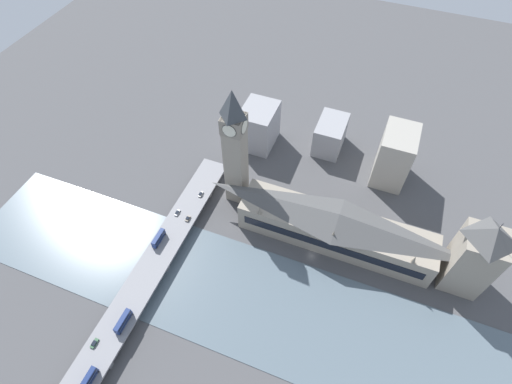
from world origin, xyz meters
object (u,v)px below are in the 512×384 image
object	(u,v)px
road_bridge	(156,261)
car_northbound_lead	(201,194)
parliament_hall	(336,228)
victoria_tower	(475,256)
double_decker_bus_mid	(159,238)
clock_tower	(235,146)
double_decker_bus_rear	(123,321)
double_decker_bus_lead	(88,379)
car_northbound_mid	(188,218)
car_southbound_lead	(94,343)
car_northbound_tail	(177,213)

from	to	relation	value
road_bridge	car_northbound_lead	bearing A→B (deg)	-3.58
parliament_hall	victoria_tower	world-z (taller)	victoria_tower
victoria_tower	double_decker_bus_mid	size ratio (longest dim) A/B	4.85
clock_tower	road_bridge	distance (m)	72.88
road_bridge	victoria_tower	bearing A→B (deg)	-71.60
double_decker_bus_mid	clock_tower	bearing A→B (deg)	-27.45
victoria_tower	double_decker_bus_rear	distance (m)	167.91
double_decker_bus_lead	car_northbound_mid	bearing A→B (deg)	-0.05
double_decker_bus_mid	car_northbound_mid	size ratio (longest dim) A/B	2.79
double_decker_bus_mid	double_decker_bus_rear	world-z (taller)	double_decker_bus_rear
car_southbound_lead	victoria_tower	bearing A→B (deg)	-57.52
car_northbound_lead	double_decker_bus_rear	bearing A→B (deg)	-179.58
victoria_tower	double_decker_bus_mid	distance (m)	157.64
clock_tower	car_northbound_tail	bearing A→B (deg)	139.37
parliament_hall	clock_tower	distance (m)	68.85
double_decker_bus_rear	car_northbound_mid	distance (m)	63.64
parliament_hall	victoria_tower	distance (m)	66.58
double_decker_bus_mid	car_northbound_tail	xyz separation A→B (m)	(19.57, -0.41, -2.04)
clock_tower	road_bridge	xyz separation A→B (m)	(-59.30, 21.23, -36.65)
clock_tower	double_decker_bus_mid	bearing A→B (deg)	152.55
parliament_hall	car_northbound_mid	world-z (taller)	parliament_hall
victoria_tower	car_southbound_lead	distance (m)	181.08
double_decker_bus_lead	double_decker_bus_mid	distance (m)	72.75
clock_tower	double_decker_bus_lead	world-z (taller)	clock_tower
clock_tower	road_bridge	size ratio (longest dim) A/B	0.52
car_northbound_tail	car_southbound_lead	distance (m)	77.98
double_decker_bus_rear	clock_tower	bearing A→B (deg)	-10.66
double_decker_bus_lead	car_northbound_lead	xyz separation A→B (m)	(108.65, 0.88, -2.06)
road_bridge	car_northbound_mid	world-z (taller)	car_northbound_mid
car_northbound_tail	double_decker_bus_lead	bearing A→B (deg)	-175.44
clock_tower	car_northbound_lead	world-z (taller)	clock_tower
clock_tower	car_northbound_mid	distance (m)	49.27
car_northbound_lead	double_decker_bus_mid	bearing A→B (deg)	169.30
parliament_hall	victoria_tower	xyz separation A→B (m)	(0.05, -65.55, 11.68)
double_decker_bus_rear	car_northbound_tail	world-z (taller)	double_decker_bus_rear
clock_tower	double_decker_bus_lead	bearing A→B (deg)	171.80
clock_tower	double_decker_bus_lead	xyz separation A→B (m)	(-120.72, 17.39, -32.75)
road_bridge	car_southbound_lead	bearing A→B (deg)	175.38
double_decker_bus_mid	double_decker_bus_rear	bearing A→B (deg)	-170.68
road_bridge	double_decker_bus_mid	bearing A→B (deg)	19.69
victoria_tower	double_decker_bus_rear	xyz separation A→B (m)	(-83.88, 144.68, -15.11)
parliament_hall	double_decker_bus_mid	xyz separation A→B (m)	(-38.33, 86.59, -3.48)
double_decker_bus_lead	car_southbound_lead	size ratio (longest dim) A/B	2.28
car_northbound_mid	car_northbound_tail	bearing A→B (deg)	78.91
parliament_hall	double_decker_bus_lead	bearing A→B (deg)	144.53
car_northbound_mid	parliament_hall	bearing A→B (deg)	-75.61
parliament_hall	double_decker_bus_rear	size ratio (longest dim) A/B	9.14
double_decker_bus_lead	double_decker_bus_rear	size ratio (longest dim) A/B	0.91
car_northbound_mid	car_southbound_lead	distance (m)	76.92
car_northbound_tail	car_southbound_lead	size ratio (longest dim) A/B	0.98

